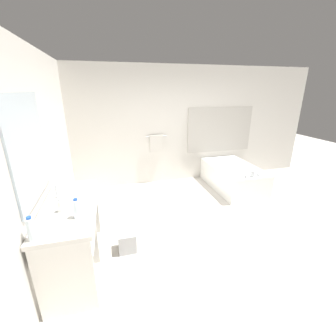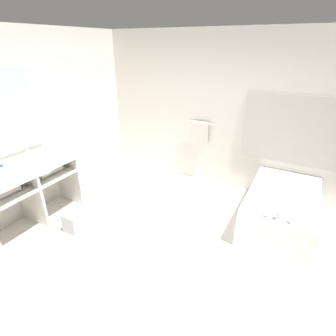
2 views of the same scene
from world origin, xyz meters
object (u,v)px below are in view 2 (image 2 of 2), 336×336
object	(u,v)px
waste_bin	(74,222)
bathtub	(281,208)
water_bottle_2	(4,174)
soap_dispenser	(9,168)

from	to	relation	value
waste_bin	bathtub	bearing A→B (deg)	31.08
water_bottle_2	waste_bin	bearing A→B (deg)	43.12
bathtub	water_bottle_2	xyz separation A→B (m)	(-3.09, -2.03, 0.72)
bathtub	water_bottle_2	size ratio (longest dim) A/B	7.06
water_bottle_2	soap_dispenser	size ratio (longest dim) A/B	1.42
water_bottle_2	waste_bin	xyz separation A→B (m)	(0.51, 0.48, -0.87)
soap_dispenser	water_bottle_2	bearing A→B (deg)	-42.74
soap_dispenser	waste_bin	xyz separation A→B (m)	(0.71, 0.30, -0.83)
water_bottle_2	soap_dispenser	xyz separation A→B (m)	(-0.19, 0.18, -0.04)
waste_bin	water_bottle_2	bearing A→B (deg)	-136.88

